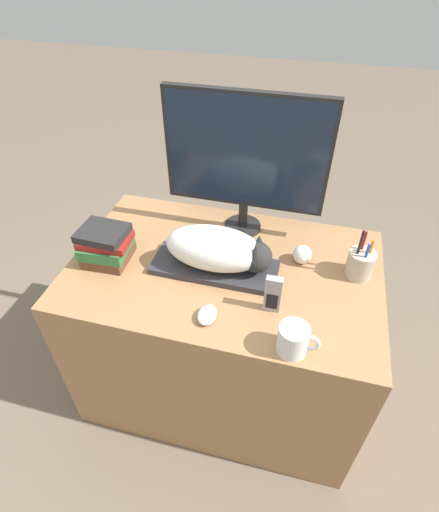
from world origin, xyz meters
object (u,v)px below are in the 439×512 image
Objects in this scene: keyboard at (215,267)px; book_stack at (106,245)px; coffee_mug at (294,340)px; baseball at (302,254)px; monitor at (246,156)px; phone at (273,294)px; pen_cup at (360,263)px; computer_mouse at (207,315)px; cat at (220,249)px.

keyboard is 0.40m from book_stack.
coffee_mug is (0.31, -0.28, 0.04)m from keyboard.
coffee_mug is 0.75m from book_stack.
baseball is 0.72m from book_stack.
monitor is at bearing 80.85° from keyboard.
baseball is (0.30, 0.12, 0.02)m from keyboard.
keyboard is 3.65× the size of coffee_mug.
monitor is at bearing 114.37° from phone.
monitor is 3.19× the size of book_stack.
baseball is at bearing 91.99° from coffee_mug.
keyboard is 0.51m from pen_cup.
phone is (-0.27, -0.24, 0.01)m from pen_cup.
pen_cup is at bearing 9.44° from book_stack.
monitor reaches higher than book_stack.
computer_mouse is 0.44m from baseball.
monitor is 0.58m from computer_mouse.
computer_mouse is (-0.01, -0.50, -0.31)m from monitor.
cat reaches higher than phone.
cat is 0.42m from book_stack.
pen_cup is 0.36m from phone.
phone reaches higher than computer_mouse.
cat is 4.40× the size of computer_mouse.
monitor reaches higher than keyboard.
baseball is at bearing -30.08° from monitor.
cat is 0.63× the size of monitor.
cat is 5.41× the size of baseball.
baseball is (0.26, -0.15, -0.29)m from monitor.
cat is 0.24m from computer_mouse.
phone is (0.21, -0.13, -0.03)m from cat.
book_stack is at bearing -173.55° from keyboard.
keyboard is at bearing 99.06° from computer_mouse.
coffee_mug is 0.66× the size of book_stack.
book_stack is at bearing 157.31° from computer_mouse.
phone is at bearing 25.32° from computer_mouse.
cat is 1.92× the size of pen_cup.
book_stack reaches higher than baseball.
baseball is at bearing 13.65° from book_stack.
computer_mouse is at bearing -80.94° from keyboard.
cat reaches higher than keyboard.
cat reaches higher than book_stack.
book_stack is (-0.44, -0.32, -0.25)m from monitor.
pen_cup is 1.44× the size of phone.
phone is (-0.07, -0.26, 0.03)m from baseball.
computer_mouse is at bearing -85.87° from cat.
monitor is at bearing 89.10° from computer_mouse.
computer_mouse is 0.44× the size of pen_cup.
computer_mouse is 0.28m from coffee_mug.
baseball is at bearing 53.05° from computer_mouse.
computer_mouse is at bearing -90.90° from monitor.
baseball reaches higher than keyboard.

